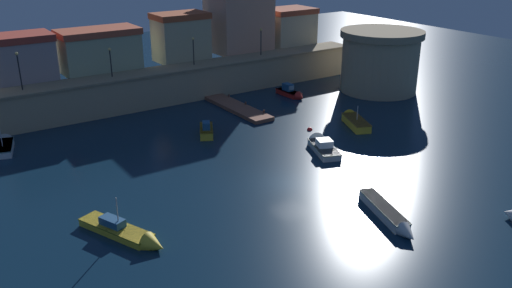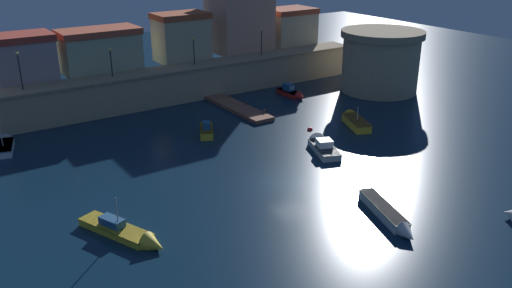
{
  "view_description": "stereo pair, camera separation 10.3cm",
  "coord_description": "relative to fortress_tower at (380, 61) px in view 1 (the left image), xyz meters",
  "views": [
    {
      "loc": [
        -23.54,
        -29.98,
        18.25
      ],
      "look_at": [
        0.0,
        4.73,
        1.7
      ],
      "focal_mm": 37.9,
      "sensor_mm": 36.0,
      "label": 1
    },
    {
      "loc": [
        -23.46,
        -30.04,
        18.25
      ],
      "look_at": [
        0.0,
        4.73,
        1.7
      ],
      "focal_mm": 37.9,
      "sensor_mm": 36.0,
      "label": 2
    }
  ],
  "objects": [
    {
      "name": "ground_plane",
      "position": [
        -24.86,
        -14.73,
        -3.75
      ],
      "size": [
        139.75,
        139.75,
        0.0
      ],
      "primitive_type": "plane",
      "color": "#0C2338"
    },
    {
      "name": "quay_wall",
      "position": [
        -24.86,
        10.3,
        -1.82
      ],
      "size": [
        55.76,
        3.76,
        3.84
      ],
      "color": "tan",
      "rests_on": "ground"
    },
    {
      "name": "old_town_backdrop",
      "position": [
        -22.37,
        14.42,
        3.24
      ],
      "size": [
        51.21,
        6.14,
        8.72
      ],
      "color": "tan",
      "rests_on": "ground"
    },
    {
      "name": "fortress_tower",
      "position": [
        0.0,
        0.0,
        0.0
      ],
      "size": [
        9.86,
        9.86,
        7.38
      ],
      "color": "tan",
      "rests_on": "ground"
    },
    {
      "name": "pier_dock",
      "position": [
        -18.31,
        3.26,
        -3.55
      ],
      "size": [
        2.35,
        10.61,
        0.7
      ],
      "color": "brown",
      "rests_on": "ground"
    },
    {
      "name": "quay_lamp_0",
      "position": [
        -38.68,
        10.3,
        2.54
      ],
      "size": [
        0.32,
        0.32,
        3.72
      ],
      "color": "black",
      "rests_on": "quay_wall"
    },
    {
      "name": "quay_lamp_1",
      "position": [
        -29.62,
        10.3,
        2.19
      ],
      "size": [
        0.32,
        0.32,
        3.11
      ],
      "color": "black",
      "rests_on": "quay_wall"
    },
    {
      "name": "quay_lamp_2",
      "position": [
        -19.79,
        10.3,
        2.24
      ],
      "size": [
        0.32,
        0.32,
        3.2
      ],
      "color": "black",
      "rests_on": "quay_wall"
    },
    {
      "name": "quay_lamp_3",
      "position": [
        -10.36,
        10.3,
        2.32
      ],
      "size": [
        0.32,
        0.32,
        3.33
      ],
      "color": "black",
      "rests_on": "quay_wall"
    },
    {
      "name": "moored_boat_0",
      "position": [
        -18.21,
        -10.57,
        -3.37
      ],
      "size": [
        3.61,
        5.84,
        1.69
      ],
      "rotation": [
        0.0,
        0.0,
        1.19
      ],
      "color": "silver",
      "rests_on": "ground"
    },
    {
      "name": "moored_boat_2",
      "position": [
        -11.15,
        -7.37,
        -3.32
      ],
      "size": [
        3.66,
        5.75,
        2.55
      ],
      "rotation": [
        0.0,
        0.0,
        1.15
      ],
      "color": "gold",
      "rests_on": "ground"
    },
    {
      "name": "moored_boat_3",
      "position": [
        -41.83,
        5.46,
        -3.4
      ],
      "size": [
        2.67,
        5.12,
        2.7
      ],
      "rotation": [
        0.0,
        0.0,
        1.32
      ],
      "color": "white",
      "rests_on": "ground"
    },
    {
      "name": "moored_boat_4",
      "position": [
        -10.3,
        3.92,
        -3.32
      ],
      "size": [
        1.38,
        4.44,
        1.71
      ],
      "rotation": [
        0.0,
        0.0,
        -1.54
      ],
      "color": "red",
      "rests_on": "ground"
    },
    {
      "name": "moored_boat_6",
      "position": [
        -22.86,
        -23.14,
        -3.39
      ],
      "size": [
        3.29,
        6.86,
        1.06
      ],
      "rotation": [
        0.0,
        0.0,
        -1.9
      ],
      "color": "silver",
      "rests_on": "ground"
    },
    {
      "name": "moored_boat_7",
      "position": [
        -38.39,
        -15.4,
        -3.43
      ],
      "size": [
        3.94,
        6.95,
        3.08
      ],
      "rotation": [
        0.0,
        0.0,
        -1.18
      ],
      "color": "gold",
      "rests_on": "ground"
    },
    {
      "name": "moored_boat_8",
      "position": [
        -24.87,
        -1.44,
        -3.25
      ],
      "size": [
        2.98,
        4.16,
        1.65
      ],
      "rotation": [
        0.0,
        0.0,
        1.08
      ],
      "color": "gold",
      "rests_on": "ground"
    },
    {
      "name": "mooring_buoy_2",
      "position": [
        -15.92,
        -6.26,
        -3.75
      ],
      "size": [
        0.54,
        0.54,
        0.54
      ],
      "primitive_type": "sphere",
      "color": "red",
      "rests_on": "ground"
    }
  ]
}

